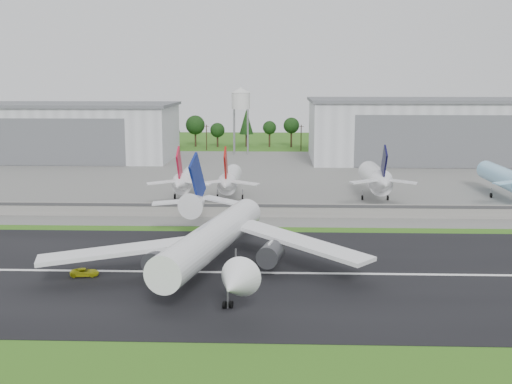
{
  "coord_description": "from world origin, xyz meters",
  "views": [
    {
      "loc": [
        11.88,
        -97.2,
        33.58
      ],
      "look_at": [
        6.9,
        40.0,
        9.0
      ],
      "focal_mm": 45.0,
      "sensor_mm": 36.0,
      "label": 1
    }
  ],
  "objects_px": {
    "parked_jet_red_a": "(186,179)",
    "parked_jet_red_b": "(229,180)",
    "ground_vehicle": "(85,272)",
    "parked_jet_skyblue": "(507,178)",
    "main_airliner": "(213,246)",
    "parked_jet_navy": "(376,179)"
  },
  "relations": [
    {
      "from": "parked_jet_red_a",
      "to": "parked_jet_red_b",
      "type": "bearing_deg",
      "value": -0.0
    },
    {
      "from": "ground_vehicle",
      "to": "parked_jet_red_b",
      "type": "distance_m",
      "value": 72.32
    },
    {
      "from": "ground_vehicle",
      "to": "parked_jet_skyblue",
      "type": "bearing_deg",
      "value": -59.34
    },
    {
      "from": "main_airliner",
      "to": "parked_jet_skyblue",
      "type": "xyz_separation_m",
      "value": [
        74.72,
        71.97,
        1.11
      ]
    },
    {
      "from": "parked_jet_red_a",
      "to": "parked_jet_red_b",
      "type": "distance_m",
      "value": 11.97
    },
    {
      "from": "main_airliner",
      "to": "parked_jet_red_b",
      "type": "xyz_separation_m",
      "value": [
        -2.32,
        66.93,
        0.98
      ]
    },
    {
      "from": "parked_jet_skyblue",
      "to": "parked_jet_navy",
      "type": "bearing_deg",
      "value": -172.34
    },
    {
      "from": "main_airliner",
      "to": "parked_jet_skyblue",
      "type": "distance_m",
      "value": 103.75
    },
    {
      "from": "main_airliner",
      "to": "parked_jet_navy",
      "type": "height_order",
      "value": "main_airliner"
    },
    {
      "from": "main_airliner",
      "to": "ground_vehicle",
      "type": "xyz_separation_m",
      "value": [
        -21.82,
        -2.52,
        -4.13
      ]
    },
    {
      "from": "parked_jet_navy",
      "to": "ground_vehicle",
      "type": "bearing_deg",
      "value": -130.66
    },
    {
      "from": "ground_vehicle",
      "to": "parked_jet_skyblue",
      "type": "relative_size",
      "value": 0.13
    },
    {
      "from": "parked_jet_red_a",
      "to": "parked_jet_red_b",
      "type": "xyz_separation_m",
      "value": [
        11.97,
        -0.0,
        -0.0
      ]
    },
    {
      "from": "ground_vehicle",
      "to": "parked_jet_navy",
      "type": "distance_m",
      "value": 91.84
    },
    {
      "from": "main_airliner",
      "to": "ground_vehicle",
      "type": "height_order",
      "value": "main_airliner"
    },
    {
      "from": "parked_jet_skyblue",
      "to": "parked_jet_red_a",
      "type": "bearing_deg",
      "value": -176.76
    },
    {
      "from": "ground_vehicle",
      "to": "parked_jet_red_b",
      "type": "height_order",
      "value": "parked_jet_red_b"
    },
    {
      "from": "parked_jet_red_a",
      "to": "ground_vehicle",
      "type": "bearing_deg",
      "value": -96.18
    },
    {
      "from": "parked_jet_red_a",
      "to": "parked_jet_navy",
      "type": "xyz_separation_m",
      "value": [
        52.2,
        0.09,
        0.53
      ]
    },
    {
      "from": "parked_jet_red_b",
      "to": "parked_jet_skyblue",
      "type": "distance_m",
      "value": 77.21
    },
    {
      "from": "main_airliner",
      "to": "parked_jet_skyblue",
      "type": "bearing_deg",
      "value": -123.28
    },
    {
      "from": "main_airliner",
      "to": "parked_jet_red_a",
      "type": "xyz_separation_m",
      "value": [
        -14.3,
        66.93,
        0.98
      ]
    }
  ]
}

